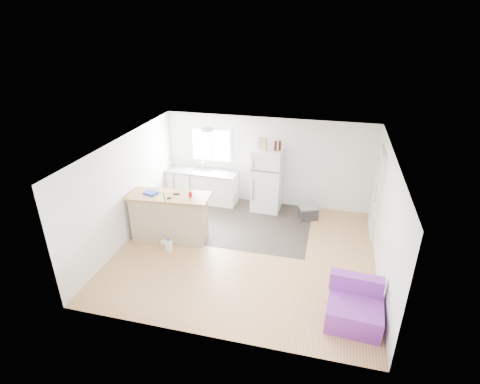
# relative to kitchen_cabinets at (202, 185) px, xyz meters

# --- Properties ---
(room) EXTENTS (5.51, 5.01, 2.41)m
(room) POSITION_rel_kitchen_cabinets_xyz_m (1.75, -2.19, 0.75)
(room) COLOR #AD7348
(room) RESTS_ON ground
(vinyl_zone) EXTENTS (4.05, 2.50, 0.00)m
(vinyl_zone) POSITION_rel_kitchen_cabinets_xyz_m (1.03, -0.94, -0.45)
(vinyl_zone) COLOR #332D26
(vinyl_zone) RESTS_ON floor
(window) EXTENTS (1.18, 0.06, 0.98)m
(window) POSITION_rel_kitchen_cabinets_xyz_m (0.20, 0.30, 1.10)
(window) COLOR white
(window) RESTS_ON back_wall
(interior_door) EXTENTS (0.11, 0.92, 2.10)m
(interior_door) POSITION_rel_kitchen_cabinets_xyz_m (4.48, -0.64, 0.56)
(interior_door) COLOR white
(interior_door) RESTS_ON right_wall
(ceiling_fixture) EXTENTS (0.30, 0.30, 0.07)m
(ceiling_fixture) POSITION_rel_kitchen_cabinets_xyz_m (0.55, -0.99, 1.91)
(ceiling_fixture) COLOR white
(ceiling_fixture) RESTS_ON ceiling
(kitchen_cabinets) EXTENTS (2.01, 0.70, 1.16)m
(kitchen_cabinets) POSITION_rel_kitchen_cabinets_xyz_m (0.00, 0.00, 0.00)
(kitchen_cabinets) COLOR white
(kitchen_cabinets) RESTS_ON floor
(peninsula) EXTENTS (1.87, 0.86, 1.12)m
(peninsula) POSITION_rel_kitchen_cabinets_xyz_m (-0.06, -2.06, 0.11)
(peninsula) COLOR #C0B18B
(peninsula) RESTS_ON floor
(refrigerator) EXTENTS (0.76, 0.73, 1.68)m
(refrigerator) POSITION_rel_kitchen_cabinets_xyz_m (1.82, -0.06, 0.39)
(refrigerator) COLOR white
(refrigerator) RESTS_ON floor
(cooler) EXTENTS (0.57, 0.49, 0.36)m
(cooler) POSITION_rel_kitchen_cabinets_xyz_m (2.96, -0.35, -0.27)
(cooler) COLOR #2A2A2C
(cooler) RESTS_ON floor
(purple_seat) EXTENTS (0.95, 0.90, 0.74)m
(purple_seat) POSITION_rel_kitchen_cabinets_xyz_m (4.01, -3.73, -0.18)
(purple_seat) COLOR purple
(purple_seat) RESTS_ON floor
(cleaner_jug) EXTENTS (0.16, 0.14, 0.30)m
(cleaner_jug) POSITION_rel_kitchen_cabinets_xyz_m (0.10, -2.56, -0.32)
(cleaner_jug) COLOR white
(cleaner_jug) RESTS_ON floor
(mop) EXTENTS (0.23, 0.39, 1.40)m
(mop) POSITION_rel_kitchen_cabinets_xyz_m (-0.08, -2.36, -0.22)
(mop) COLOR green
(mop) RESTS_ON floor
(red_cup) EXTENTS (0.10, 0.10, 0.12)m
(red_cup) POSITION_rel_kitchen_cabinets_xyz_m (0.46, -2.01, 0.73)
(red_cup) COLOR red
(red_cup) RESTS_ON peninsula
(blue_tray) EXTENTS (0.35, 0.30, 0.04)m
(blue_tray) POSITION_rel_kitchen_cabinets_xyz_m (-0.46, -2.09, 0.68)
(blue_tray) COLOR #132BB2
(blue_tray) RESTS_ON peninsula
(tool_a) EXTENTS (0.15, 0.08, 0.03)m
(tool_a) POSITION_rel_kitchen_cabinets_xyz_m (0.11, -1.99, 0.68)
(tool_a) COLOR black
(tool_a) RESTS_ON peninsula
(tool_b) EXTENTS (0.11, 0.06, 0.03)m
(tool_b) POSITION_rel_kitchen_cabinets_xyz_m (0.04, -2.21, 0.68)
(tool_b) COLOR black
(tool_b) RESTS_ON peninsula
(cardboard_box) EXTENTS (0.22, 0.14, 0.30)m
(cardboard_box) POSITION_rel_kitchen_cabinets_xyz_m (1.69, -0.12, 1.38)
(cardboard_box) COLOR tan
(cardboard_box) RESTS_ON refrigerator
(bottle_left) EXTENTS (0.07, 0.07, 0.25)m
(bottle_left) POSITION_rel_kitchen_cabinets_xyz_m (2.01, -0.11, 1.35)
(bottle_left) COLOR #351109
(bottle_left) RESTS_ON refrigerator
(bottle_right) EXTENTS (0.09, 0.09, 0.25)m
(bottle_right) POSITION_rel_kitchen_cabinets_xyz_m (2.12, -0.08, 1.35)
(bottle_right) COLOR #351109
(bottle_right) RESTS_ON refrigerator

